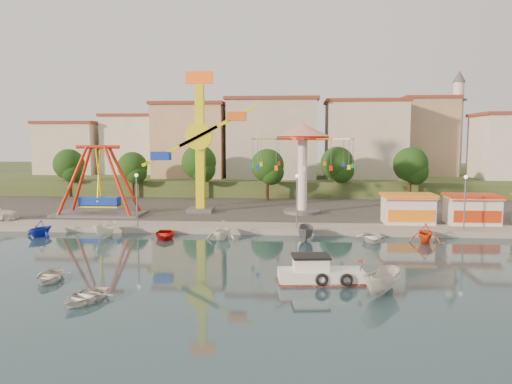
# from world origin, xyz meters

# --- Properties ---
(ground) EXTENTS (200.00, 200.00, 0.00)m
(ground) POSITION_xyz_m (0.00, 0.00, 0.00)
(ground) COLOR #152E39
(ground) RESTS_ON ground
(quay_deck) EXTENTS (200.00, 100.00, 0.60)m
(quay_deck) POSITION_xyz_m (0.00, 62.00, 0.30)
(quay_deck) COLOR #9E998E
(quay_deck) RESTS_ON ground
(asphalt_pad) EXTENTS (90.00, 28.00, 0.01)m
(asphalt_pad) POSITION_xyz_m (0.00, 30.00, 0.60)
(asphalt_pad) COLOR #4C4944
(asphalt_pad) RESTS_ON quay_deck
(hill_terrace) EXTENTS (200.00, 60.00, 3.00)m
(hill_terrace) POSITION_xyz_m (0.00, 67.00, 1.50)
(hill_terrace) COLOR #384C26
(hill_terrace) RESTS_ON ground
(pirate_ship_ride) EXTENTS (10.00, 5.00, 8.00)m
(pirate_ship_ride) POSITION_xyz_m (-14.45, 19.50, 4.39)
(pirate_ship_ride) COLOR #59595E
(pirate_ship_ride) RESTS_ON quay_deck
(kamikaze_tower) EXTENTS (9.07, 3.10, 16.50)m
(kamikaze_tower) POSITION_xyz_m (-2.89, 22.49, 8.32)
(kamikaze_tower) COLOR #59595E
(kamikaze_tower) RESTS_ON quay_deck
(wave_swinger) EXTENTS (11.60, 11.60, 10.40)m
(wave_swinger) POSITION_xyz_m (8.69, 22.67, 8.20)
(wave_swinger) COLOR #59595E
(wave_swinger) RESTS_ON quay_deck
(booth_left) EXTENTS (5.40, 3.78, 3.08)m
(booth_left) POSITION_xyz_m (19.48, 16.49, 2.16)
(booth_left) COLOR white
(booth_left) RESTS_ON quay_deck
(booth_mid) EXTENTS (5.40, 3.78, 3.08)m
(booth_mid) POSITION_xyz_m (25.93, 16.49, 2.16)
(booth_mid) COLOR white
(booth_mid) RESTS_ON quay_deck
(lamp_post_1) EXTENTS (0.14, 0.14, 5.00)m
(lamp_post_1) POSITION_xyz_m (-8.00, 13.00, 3.10)
(lamp_post_1) COLOR #59595E
(lamp_post_1) RESTS_ON quay_deck
(lamp_post_2) EXTENTS (0.14, 0.14, 5.00)m
(lamp_post_2) POSITION_xyz_m (8.00, 13.00, 3.10)
(lamp_post_2) COLOR #59595E
(lamp_post_2) RESTS_ON quay_deck
(lamp_post_3) EXTENTS (0.14, 0.14, 5.00)m
(lamp_post_3) POSITION_xyz_m (24.00, 13.00, 3.10)
(lamp_post_3) COLOR #59595E
(lamp_post_3) RESTS_ON quay_deck
(tree_0) EXTENTS (4.60, 4.60, 7.19)m
(tree_0) POSITION_xyz_m (-26.00, 36.98, 5.47)
(tree_0) COLOR #382314
(tree_0) RESTS_ON quay_deck
(tree_1) EXTENTS (4.35, 4.35, 6.80)m
(tree_1) POSITION_xyz_m (-16.00, 36.24, 5.20)
(tree_1) COLOR #382314
(tree_1) RESTS_ON quay_deck
(tree_2) EXTENTS (5.02, 5.02, 7.85)m
(tree_2) POSITION_xyz_m (-6.00, 35.81, 5.92)
(tree_2) COLOR #382314
(tree_2) RESTS_ON quay_deck
(tree_3) EXTENTS (4.68, 4.68, 7.32)m
(tree_3) POSITION_xyz_m (4.00, 34.36, 5.55)
(tree_3) COLOR #382314
(tree_3) RESTS_ON quay_deck
(tree_4) EXTENTS (4.86, 4.86, 7.60)m
(tree_4) POSITION_xyz_m (14.00, 37.35, 5.75)
(tree_4) COLOR #382314
(tree_4) RESTS_ON quay_deck
(tree_5) EXTENTS (4.83, 4.83, 7.54)m
(tree_5) POSITION_xyz_m (24.00, 35.54, 5.71)
(tree_5) COLOR #382314
(tree_5) RESTS_ON quay_deck
(building_0) EXTENTS (9.26, 9.53, 11.87)m
(building_0) POSITION_xyz_m (-33.37, 46.06, 8.93)
(building_0) COLOR beige
(building_0) RESTS_ON hill_terrace
(building_1) EXTENTS (12.33, 9.01, 8.63)m
(building_1) POSITION_xyz_m (-21.33, 51.38, 7.32)
(building_1) COLOR silver
(building_1) RESTS_ON hill_terrace
(building_2) EXTENTS (11.95, 9.28, 11.23)m
(building_2) POSITION_xyz_m (-8.19, 51.96, 8.62)
(building_2) COLOR tan
(building_2) RESTS_ON hill_terrace
(building_3) EXTENTS (12.59, 10.50, 9.20)m
(building_3) POSITION_xyz_m (5.60, 48.80, 7.60)
(building_3) COLOR beige
(building_3) RESTS_ON hill_terrace
(building_4) EXTENTS (10.75, 9.23, 9.24)m
(building_4) POSITION_xyz_m (19.07, 52.20, 7.62)
(building_4) COLOR beige
(building_4) RESTS_ON hill_terrace
(building_5) EXTENTS (12.77, 10.96, 11.21)m
(building_5) POSITION_xyz_m (32.37, 50.33, 8.61)
(building_5) COLOR tan
(building_5) RESTS_ON hill_terrace
(minaret) EXTENTS (2.80, 2.80, 18.00)m
(minaret) POSITION_xyz_m (36.00, 54.00, 12.55)
(minaret) COLOR silver
(minaret) RESTS_ON hill_terrace
(cabin_motorboat) EXTENTS (5.71, 2.69, 1.94)m
(cabin_motorboat) POSITION_xyz_m (9.31, -3.66, 0.52)
(cabin_motorboat) COLOR white
(cabin_motorboat) RESTS_ON ground
(rowboat_a) EXTENTS (2.85, 3.61, 0.68)m
(rowboat_a) POSITION_xyz_m (-8.36, -4.65, 0.34)
(rowboat_a) COLOR silver
(rowboat_a) RESTS_ON ground
(rowboat_b) EXTENTS (3.24, 3.90, 0.70)m
(rowboat_b) POSITION_xyz_m (-4.28, -8.63, 0.35)
(rowboat_b) COLOR white
(rowboat_b) RESTS_ON ground
(skiff) EXTENTS (3.46, 4.19, 1.55)m
(skiff) POSITION_xyz_m (13.00, -5.92, 0.78)
(skiff) COLOR silver
(skiff) RESTS_ON ground
(moored_boat_1) EXTENTS (3.35, 3.63, 1.59)m
(moored_boat_1) POSITION_xyz_m (-16.54, 9.80, 0.79)
(moored_boat_1) COLOR #162BC4
(moored_boat_1) RESTS_ON ground
(moored_boat_2) EXTENTS (1.71, 3.89, 1.46)m
(moored_boat_2) POSITION_xyz_m (-10.12, 9.80, 0.73)
(moored_boat_2) COLOR white
(moored_boat_2) RESTS_ON ground
(moored_boat_3) EXTENTS (3.48, 4.29, 0.78)m
(moored_boat_3) POSITION_xyz_m (-4.40, 9.80, 0.39)
(moored_boat_3) COLOR red
(moored_boat_3) RESTS_ON ground
(moored_boat_4) EXTENTS (3.53, 3.86, 1.73)m
(moored_boat_4) POSITION_xyz_m (1.05, 9.80, 0.87)
(moored_boat_4) COLOR white
(moored_boat_4) RESTS_ON ground
(moored_boat_5) EXTENTS (1.55, 3.78, 1.44)m
(moored_boat_5) POSITION_xyz_m (8.84, 9.80, 0.72)
(moored_boat_5) COLOR slate
(moored_boat_5) RESTS_ON ground
(moored_boat_6) EXTENTS (2.83, 3.86, 0.78)m
(moored_boat_6) POSITION_xyz_m (14.81, 9.80, 0.39)
(moored_boat_6) COLOR white
(moored_boat_6) RESTS_ON ground
(moored_boat_7) EXTENTS (3.68, 3.98, 1.73)m
(moored_boat_7) POSITION_xyz_m (19.57, 9.80, 0.87)
(moored_boat_7) COLOR #EE4A15
(moored_boat_7) RESTS_ON ground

